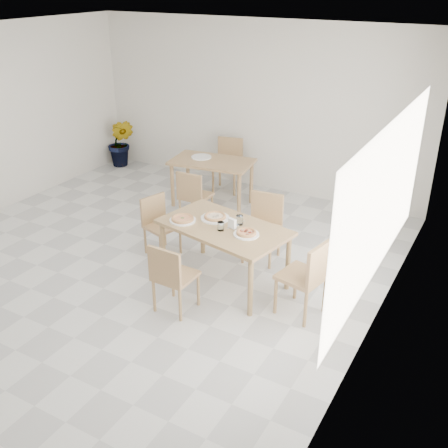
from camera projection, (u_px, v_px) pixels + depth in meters
The scene contains 22 objects.
room at pixel (384, 201), 4.90m from camera, with size 7.28×7.00×7.00m.
main_table at pixel (224, 232), 6.17m from camera, with size 1.65×1.13×0.75m.
chair_south at pixel (171, 274), 5.67m from camera, with size 0.42×0.42×0.84m.
chair_north at pixel (264, 222), 6.80m from camera, with size 0.48×0.48×0.88m.
chair_west at pixel (158, 221), 6.95m from camera, with size 0.48×0.48×0.79m.
chair_east at pixel (309, 274), 5.59m from camera, with size 0.53×0.53×0.92m.
plate_margherita at pixel (183, 220), 6.26m from camera, with size 0.32×0.32×0.02m, color white.
plate_mushroom at pixel (215, 218), 6.31m from camera, with size 0.35×0.35×0.02m, color white.
plate_pepperoni at pixel (246, 234), 5.92m from camera, with size 0.29×0.29×0.02m, color white.
pizza_margherita at pixel (183, 218), 6.25m from camera, with size 0.32×0.32×0.03m.
pizza_mushroom at pixel (215, 216), 6.30m from camera, with size 0.28×0.28×0.03m.
pizza_pepperoni at pixel (246, 232), 5.91m from camera, with size 0.30×0.30×0.03m.
tumbler_a at pixel (239, 220), 6.15m from camera, with size 0.08×0.08×0.11m, color white.
tumbler_b at pixel (221, 226), 6.01m from camera, with size 0.08×0.08×0.10m, color white.
napkin_holder at pixel (232, 224), 6.05m from camera, with size 0.12×0.08×0.12m.
fork_a at pixel (239, 224), 6.19m from camera, with size 0.02×0.20×0.01m, color silver.
fork_b at pixel (233, 227), 6.10m from camera, with size 0.01×0.17×0.01m, color silver.
second_table at pixel (212, 167), 8.31m from camera, with size 1.37×0.90×0.75m.
chair_back_s at pixel (193, 194), 7.72m from camera, with size 0.43×0.43×0.84m.
chair_back_n at pixel (228, 161), 8.98m from camera, with size 0.52×0.52×0.89m.
plate_empty at pixel (201, 157), 8.39m from camera, with size 0.32×0.32×0.02m, color white.
potted_plant at pixel (121, 143), 10.09m from camera, with size 0.51×0.41×0.93m, color #2F5B1B.
Camera 1 is at (3.90, -4.36, 3.44)m, focal length 42.00 mm.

